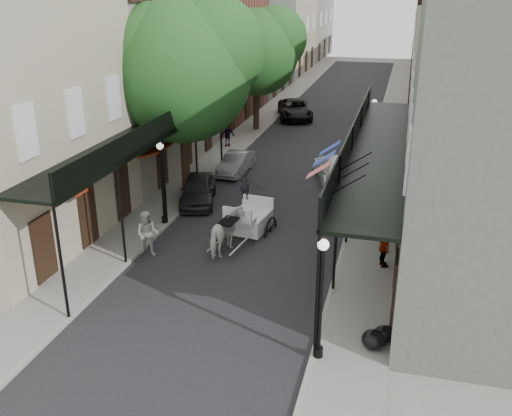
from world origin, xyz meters
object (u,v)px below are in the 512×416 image
Objects in this scene: lamppost_right_near at (321,298)px; pedestrian_walking at (147,234)px; tree_near at (190,65)px; lamppost_right_far at (372,129)px; car_left_mid at (236,163)px; car_left_near at (198,190)px; pedestrian_sidewalk_right at (384,247)px; tree_far at (262,49)px; carriage at (254,204)px; car_right_far at (361,146)px; horse at (228,233)px; car_left_far at (295,109)px; pedestrian_sidewalk_left at (227,134)px; car_right_near at (338,168)px; lamppost_left at (162,182)px.

pedestrian_walking is at bearing 146.66° from lamppost_right_near.
tree_near is 12.24m from lamppost_right_far.
lamppost_right_near is 17.62m from car_left_mid.
car_left_mid is (0.46, 5.00, -0.09)m from car_left_near.
pedestrian_sidewalk_right is at bearing -42.87° from car_left_near.
lamppost_right_far is at bearing -36.51° from tree_far.
tree_far reaches higher than car_left_near.
car_right_far is at bearing 81.38° from carriage.
car_right_far is (7.62, 9.00, -5.82)m from tree_near.
lamppost_right_near reaches higher than horse.
car_left_near is at bearing -109.16° from car_left_far.
horse reaches higher than car_right_far.
tree_far is 7.24m from pedestrian_sidewalk_left.
pedestrian_walking is 1.19× the size of pedestrian_sidewalk_right.
car_right_near is 5.24m from car_right_far.
car_left_mid is (-7.24, -4.00, -1.45)m from lamppost_right_far.
tree_far is 5.43× the size of pedestrian_sidewalk_right.
car_left_mid is at bearing 77.33° from pedestrian_walking.
pedestrian_walking is at bearing -104.22° from car_left_near.
lamppost_right_far is at bearing 134.23° from pedestrian_sidewalk_left.
car_left_near is (-3.43, 2.25, -0.46)m from carriage.
tree_near is at bearing 56.61° from pedestrian_sidewalk_left.
tree_far is at bearing 6.85° from pedestrian_sidewalk_right.
pedestrian_sidewalk_left is 8.65m from car_right_far.
pedestrian_walking reaches higher than car_right_near.
car_right_near is at bearing 49.96° from lamppost_left.
carriage is 1.76× the size of pedestrian_sidewalk_left.
tree_far is 2.32× the size of lamppost_right_near.
lamppost_right_far is 4.46m from car_right_near.
horse is 1.10× the size of pedestrian_walking.
pedestrian_sidewalk_left is (-5.06, 12.18, -0.19)m from carriage.
car_right_far is at bearing -33.13° from tree_far.
pedestrian_walking reaches higher than car_left_mid.
carriage is at bearing -40.37° from tree_near.
lamppost_right_near is 0.69× the size of car_left_far.
car_left_near is (-7.70, -9.00, -1.37)m from lamppost_right_far.
car_left_near is at bearing 124.99° from lamppost_right_near.
carriage is at bearing 51.59° from car_right_near.
lamppost_left is (0.15, -18.18, -3.79)m from tree_far.
lamppost_right_far is 0.95× the size of car_right_far.
horse is 5.84m from car_left_near.
lamppost_left is 0.95× the size of car_right_far.
lamppost_right_far is at bearing 112.17° from car_right_far.
horse is at bearing -108.32° from lamppost_right_far.
pedestrian_sidewalk_left is at bearing 114.01° from lamppost_right_near.
pedestrian_walking is 0.36× the size of car_right_near.
pedestrian_walking is at bearing -89.90° from car_left_mid.
tree_far is at bearing -72.03° from horse.
car_left_mid is at bearing 74.59° from tree_near.
pedestrian_sidewalk_right is 0.44× the size of car_left_mid.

